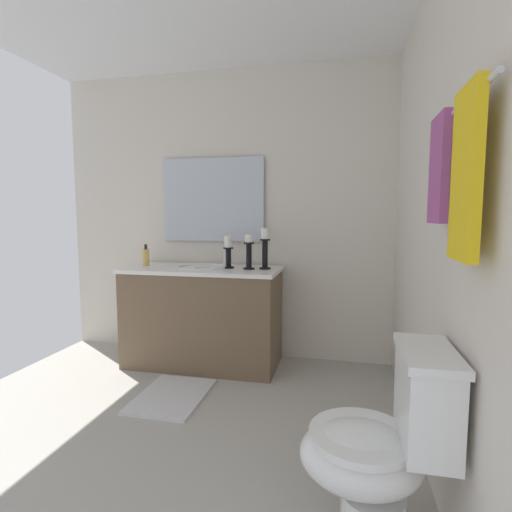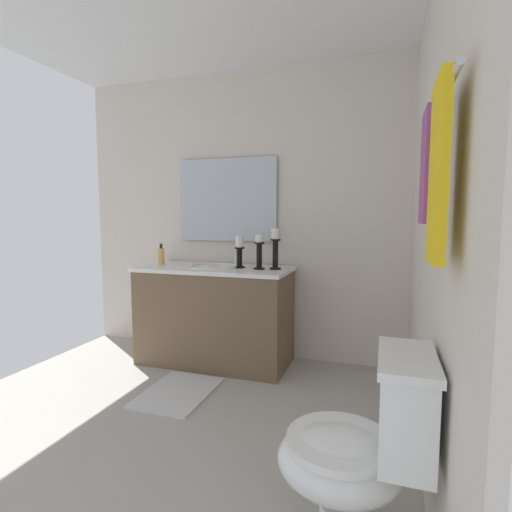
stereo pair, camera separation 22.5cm
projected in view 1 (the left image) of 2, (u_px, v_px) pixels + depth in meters
The scene contains 15 objects.
floor at pixel (165, 420), 2.36m from camera, with size 2.44×2.92×0.02m, color #B2ADA3.
wall_back at pixel (433, 215), 1.92m from camera, with size 2.44×0.04×2.45m, color silver.
wall_left at pixel (223, 215), 3.42m from camera, with size 0.04×2.92×2.45m, color silver.
vanity_cabinet at pixel (203, 316), 3.20m from camera, with size 0.58×1.26×0.80m.
sink_basin at pixel (203, 272), 3.17m from camera, with size 0.40×0.40×0.24m.
mirror at pixel (213, 200), 3.38m from camera, with size 0.02×0.90×0.72m, color silver.
candle_holder_tall at pixel (265, 247), 3.06m from camera, with size 0.09×0.09×0.32m.
candle_holder_short at pixel (249, 251), 3.05m from camera, with size 0.09×0.09×0.27m.
candle_holder_mid at pixel (228, 251), 3.12m from camera, with size 0.09×0.09×0.26m.
soap_bottle at pixel (146, 257), 3.28m from camera, with size 0.06×0.06×0.18m.
toilet at pixel (380, 447), 1.44m from camera, with size 0.39×0.54×0.75m.
towel_bar at pixel (460, 107), 1.30m from camera, with size 0.02×0.02×0.70m, color silver.
towel_near_vanity at pixel (439, 170), 1.50m from camera, with size 0.21×0.03×0.41m, color #A54C8C.
towel_center at pixel (466, 174), 1.16m from camera, with size 0.22×0.03×0.52m, color yellow.
bath_mat at pixel (172, 396), 2.63m from camera, with size 0.60×0.44×0.02m, color silver.
Camera 1 is at (2.07, 1.03, 1.22)m, focal length 27.38 mm.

